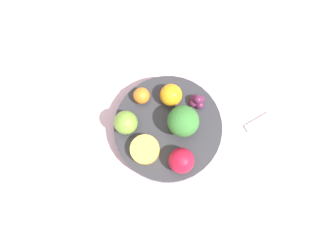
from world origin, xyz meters
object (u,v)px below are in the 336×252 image
at_px(apple_red, 181,161).
at_px(orange_back, 171,95).
at_px(apple_green, 126,123).
at_px(small_cup, 145,150).
at_px(napkin, 56,166).
at_px(spoon, 258,122).
at_px(bowl, 168,129).
at_px(broccoli, 183,121).
at_px(grape_cluster, 197,101).
at_px(orange_front, 142,96).

height_order(apple_red, orange_back, apple_red).
bearing_deg(apple_green, small_cup, 7.45).
xyz_separation_m(small_cup, napkin, (-0.07, -0.18, -0.05)).
distance_m(small_cup, napkin, 0.20).
distance_m(apple_red, spoon, 0.21).
bearing_deg(apple_green, bowl, 58.93).
distance_m(broccoli, napkin, 0.29).
bearing_deg(grape_cluster, bowl, -77.45).
height_order(apple_green, small_cup, apple_green).
xyz_separation_m(orange_back, grape_cluster, (0.03, 0.04, -0.01)).
distance_m(broccoli, apple_green, 0.12).
xyz_separation_m(orange_front, spoon, (0.16, 0.20, -0.06)).
bearing_deg(orange_back, apple_green, -85.78).
bearing_deg(apple_red, grape_cluster, 136.22).
bearing_deg(small_cup, napkin, -110.55).
xyz_separation_m(bowl, orange_back, (-0.05, 0.03, 0.04)).
xyz_separation_m(broccoli, orange_front, (-0.09, -0.05, -0.02)).
bearing_deg(bowl, small_cup, -71.68).
bearing_deg(apple_red, bowl, 171.47).
relative_size(orange_back, grape_cluster, 1.33).
bearing_deg(orange_back, broccoli, -7.09).
distance_m(grape_cluster, napkin, 0.33).
distance_m(orange_front, napkin, 0.24).
bearing_deg(napkin, spoon, 73.89).
height_order(grape_cluster, small_cup, grape_cluster).
xyz_separation_m(apple_red, small_cup, (-0.05, -0.05, -0.01)).
bearing_deg(orange_back, small_cup, -53.70).
bearing_deg(broccoli, bowl, -114.48).
relative_size(broccoli, napkin, 0.53).
height_order(grape_cluster, napkin, grape_cluster).
xyz_separation_m(bowl, broccoli, (0.01, 0.03, 0.06)).
bearing_deg(spoon, grape_cluster, -131.68).
relative_size(orange_back, spoon, 0.72).
bearing_deg(small_cup, broccoli, 95.54).
bearing_deg(orange_front, broccoli, 25.94).
distance_m(apple_red, orange_front, 0.16).
height_order(apple_red, spoon, apple_red).
xyz_separation_m(bowl, apple_red, (0.08, -0.01, 0.05)).
distance_m(orange_front, spoon, 0.26).
relative_size(apple_red, apple_green, 1.06).
height_order(orange_front, spoon, orange_front).
bearing_deg(grape_cluster, orange_back, -128.39).
xyz_separation_m(bowl, spoon, (0.08, 0.18, -0.02)).
height_order(napkin, spoon, same).
xyz_separation_m(broccoli, orange_back, (-0.06, 0.01, -0.02)).
relative_size(broccoli, apple_green, 1.54).
bearing_deg(spoon, bowl, -112.71).
relative_size(apple_green, spoon, 0.76).
bearing_deg(napkin, bowl, 79.14).
height_order(small_cup, napkin, small_cup).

